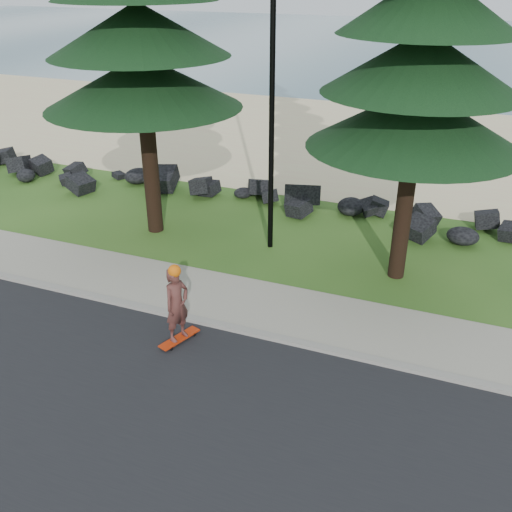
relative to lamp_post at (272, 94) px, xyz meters
The scene contains 9 objects.
ground 5.23m from the lamp_post, 90.00° to the right, with size 160.00×160.00×0.00m, color #2E581B.
road 8.74m from the lamp_post, 90.00° to the right, with size 160.00×7.00×0.02m, color black.
kerb 5.79m from the lamp_post, 90.00° to the right, with size 160.00×0.20×0.10m, color gray.
sidewalk 5.08m from the lamp_post, 90.00° to the right, with size 160.00×2.00×0.08m, color gray.
beach_sand 12.03m from the lamp_post, 90.00° to the left, with size 160.00×15.00×0.01m, color beige.
ocean 47.98m from the lamp_post, 90.00° to the left, with size 160.00×58.00×0.01m, color #3C6574.
seawall_boulders 4.78m from the lamp_post, 90.00° to the left, with size 60.00×2.40×1.10m, color black, non-canonical shape.
lamp_post is the anchor object (origin of this frame).
skateboarder 5.86m from the lamp_post, 92.35° to the right, with size 0.55×0.98×1.78m.
Camera 1 is at (4.80, -10.10, 6.97)m, focal length 40.00 mm.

